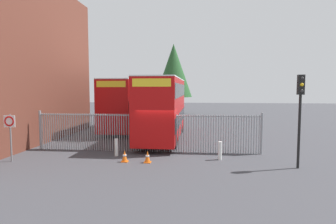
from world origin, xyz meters
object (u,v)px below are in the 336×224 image
Objects in this scene: double_decker_bus_near_gate at (164,106)px; double_decker_bus_behind_fence_left at (129,102)px; bollard_near_left at (116,147)px; traffic_cone_mid_forecourt at (125,156)px; bollard_center_front at (220,151)px; traffic_cone_by_gate at (147,157)px; speed_limit_sign_post at (10,127)px; traffic_light_kerbside at (300,104)px.

double_decker_bus_near_gate is 1.00× the size of double_decker_bus_behind_fence_left.
double_decker_bus_near_gate reaches higher than bollard_near_left.
bollard_center_front is at bearing 11.16° from traffic_cone_mid_forecourt.
bollard_center_front reaches higher than traffic_cone_mid_forecourt.
bollard_near_left is 1.00× the size of bollard_center_front.
traffic_cone_by_gate is at bearing -164.98° from bollard_center_front.
traffic_cone_mid_forecourt is (-4.79, -0.95, -0.19)m from bollard_center_front.
double_decker_bus_near_gate is 11.38× the size of bollard_near_left.
traffic_cone_by_gate is 7.06m from speed_limit_sign_post.
traffic_cone_by_gate is at bearing -72.13° from double_decker_bus_behind_fence_left.
bollard_near_left is 5.57m from bollard_center_front.
double_decker_bus_near_gate is 7.28m from traffic_cone_by_gate.
traffic_light_kerbside is (8.27, -0.28, 2.70)m from traffic_cone_mid_forecourt.
traffic_light_kerbside is (7.10, -0.25, 2.70)m from traffic_cone_by_gate.
traffic_cone_mid_forecourt is at bearing -99.26° from double_decker_bus_near_gate.
double_decker_bus_near_gate is 10.16m from traffic_light_kerbside.
double_decker_bus_near_gate is at bearing 134.68° from traffic_light_kerbside.
traffic_cone_mid_forecourt is 5.93m from speed_limit_sign_post.
double_decker_bus_near_gate is 7.29m from bollard_center_front.
double_decker_bus_near_gate is at bearing 80.74° from traffic_cone_mid_forecourt.
bollard_near_left is 0.40× the size of speed_limit_sign_post.
traffic_light_kerbside is (13.98, 0.25, 1.21)m from speed_limit_sign_post.
bollard_near_left is at bearing 170.68° from traffic_light_kerbside.
double_decker_bus_behind_fence_left is 15.94m from traffic_light_kerbside.
traffic_cone_mid_forecourt is at bearing 178.71° from traffic_cone_by_gate.
traffic_cone_mid_forecourt is at bearing -77.54° from double_decker_bus_behind_fence_left.
traffic_cone_by_gate is (1.94, -1.23, -0.19)m from bollard_near_left.
traffic_light_kerbside is (10.79, -11.72, 0.56)m from double_decker_bus_behind_fence_left.
bollard_near_left reaches higher than traffic_cone_mid_forecourt.
traffic_cone_mid_forecourt is 8.70m from traffic_light_kerbside.
bollard_center_front is 10.70m from speed_limit_sign_post.
double_decker_bus_near_gate reaches higher than traffic_light_kerbside.
traffic_cone_by_gate is 7.60m from traffic_light_kerbside.
bollard_center_front is 4.89m from traffic_cone_mid_forecourt.
traffic_light_kerbside is at bearing -9.32° from bollard_near_left.
double_decker_bus_behind_fence_left is 18.32× the size of traffic_cone_mid_forecourt.
double_decker_bus_behind_fence_left is at bearing 102.46° from traffic_cone_mid_forecourt.
traffic_cone_mid_forecourt is at bearing -168.84° from bollard_center_front.
traffic_light_kerbside is at bearing -47.36° from double_decker_bus_behind_fence_left.
traffic_light_kerbside is at bearing -1.93° from traffic_cone_mid_forecourt.
traffic_cone_mid_forecourt is at bearing -57.32° from bollard_near_left.
double_decker_bus_near_gate is at bearing 47.44° from speed_limit_sign_post.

